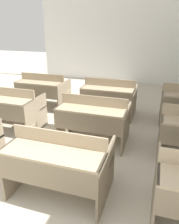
{
  "coord_description": "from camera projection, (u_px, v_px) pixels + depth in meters",
  "views": [
    {
      "loc": [
        1.31,
        -0.64,
        2.0
      ],
      "look_at": [
        0.35,
        2.34,
        0.74
      ],
      "focal_mm": 35.0,
      "sensor_mm": 36.0,
      "label": 1
    }
  ],
  "objects": [
    {
      "name": "bench_third_left",
      "position": [
        43.0,
        89.0,
        5.57
      ],
      "size": [
        1.18,
        0.8,
        0.87
      ],
      "color": "#7A6A54",
      "rests_on": "ground_plane"
    },
    {
      "name": "bench_front_center",
      "position": [
        59.0,
        161.0,
        2.64
      ],
      "size": [
        1.18,
        0.8,
        0.87
      ],
      "color": "#7A6B54",
      "rests_on": "ground_plane"
    },
    {
      "name": "bench_second_left",
      "position": [
        9.0,
        107.0,
        4.37
      ],
      "size": [
        1.18,
        0.8,
        0.87
      ],
      "color": "#82735C",
      "rests_on": "ground_plane"
    },
    {
      "name": "bench_third_center",
      "position": [
        109.0,
        96.0,
        5.06
      ],
      "size": [
        1.18,
        0.8,
        0.87
      ],
      "color": "#7C6C55",
      "rests_on": "ground_plane"
    },
    {
      "name": "wall_back",
      "position": [
        124.0,
        39.0,
        7.66
      ],
      "size": [
        6.23,
        0.06,
        3.08
      ],
      "color": "silver",
      "rests_on": "ground_plane"
    },
    {
      "name": "bench_second_center",
      "position": [
        93.0,
        118.0,
        3.87
      ],
      "size": [
        1.18,
        0.8,
        0.87
      ],
      "color": "#7B6C55",
      "rests_on": "ground_plane"
    }
  ]
}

